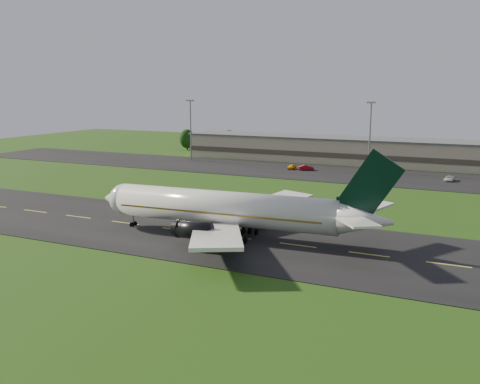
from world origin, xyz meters
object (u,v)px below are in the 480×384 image
at_px(light_mast_west, 191,123).
at_px(service_vehicle_a, 292,167).
at_px(terminal, 384,153).
at_px(service_vehicle_b, 306,168).
at_px(airliner, 229,209).
at_px(service_vehicle_c, 449,178).
at_px(light_mast_centre, 370,128).

height_order(light_mast_west, service_vehicle_a, light_mast_west).
bearing_deg(terminal, service_vehicle_a, -137.59).
bearing_deg(light_mast_west, service_vehicle_b, -7.16).
bearing_deg(terminal, airliner, -94.43).
bearing_deg(service_vehicle_b, service_vehicle_a, 63.19).
distance_m(airliner, terminal, 96.42).
bearing_deg(service_vehicle_b, terminal, -65.55).
bearing_deg(service_vehicle_b, service_vehicle_c, -117.25).
bearing_deg(service_vehicle_a, light_mast_centre, 14.69).
relative_size(airliner, light_mast_centre, 2.52).
xyz_separation_m(service_vehicle_a, service_vehicle_c, (44.74, -2.09, -0.06)).
xyz_separation_m(light_mast_west, service_vehicle_b, (42.67, -5.36, -11.88)).
height_order(light_mast_centre, service_vehicle_b, light_mast_centre).
distance_m(service_vehicle_a, service_vehicle_b, 4.65).
xyz_separation_m(light_mast_centre, service_vehicle_b, (-17.33, -5.36, -11.88)).
distance_m(airliner, light_mast_west, 96.78).
xyz_separation_m(service_vehicle_b, service_vehicle_c, (40.09, -1.90, -0.10)).
bearing_deg(service_vehicle_b, light_mast_centre, -97.35).
height_order(airliner, terminal, airliner).
bearing_deg(service_vehicle_a, terminal, 43.85).
height_order(light_mast_centre, service_vehicle_c, light_mast_centre).
xyz_separation_m(airliner, light_mast_west, (-53.95, 79.94, 8.08)).
height_order(airliner, service_vehicle_c, airliner).
relative_size(terminal, light_mast_centre, 7.13).
bearing_deg(airliner, service_vehicle_c, 64.62).
bearing_deg(service_vehicle_a, light_mast_west, 173.68).
distance_m(light_mast_centre, service_vehicle_a, 25.54).
bearing_deg(terminal, light_mast_west, -165.24).
distance_m(terminal, service_vehicle_a, 31.83).
relative_size(light_mast_west, service_vehicle_c, 4.33).
relative_size(airliner, terminal, 0.35).
distance_m(terminal, service_vehicle_c, 31.88).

